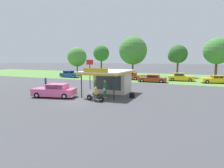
# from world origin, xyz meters

# --- Properties ---
(ground_plane) EXTENTS (300.00, 300.00, 0.00)m
(ground_plane) POSITION_xyz_m (0.00, 0.00, 0.00)
(ground_plane) COLOR #424247
(grass_verge_strip) EXTENTS (120.00, 24.00, 0.01)m
(grass_verge_strip) POSITION_xyz_m (0.00, 30.00, 0.00)
(grass_verge_strip) COLOR #56843D
(grass_verge_strip) RESTS_ON ground
(service_station_kiosk) EXTENTS (4.97, 6.76, 3.45)m
(service_station_kiosk) POSITION_xyz_m (1.44, 6.02, 1.76)
(service_station_kiosk) COLOR beige
(service_station_kiosk) RESTS_ON ground
(gas_pump_nearside) EXTENTS (0.44, 0.44, 2.04)m
(gas_pump_nearside) POSITION_xyz_m (0.83, 2.57, 0.94)
(gas_pump_nearside) COLOR slate
(gas_pump_nearside) RESTS_ON ground
(gas_pump_offside) EXTENTS (0.44, 0.44, 2.06)m
(gas_pump_offside) POSITION_xyz_m (2.06, 2.57, 0.95)
(gas_pump_offside) COLOR slate
(gas_pump_offside) RESTS_ON ground
(motorcycle_with_rider) EXTENTS (2.20, 0.75, 1.58)m
(motorcycle_with_rider) POSITION_xyz_m (1.88, 0.57, 0.65)
(motorcycle_with_rider) COLOR black
(motorcycle_with_rider) RESTS_ON ground
(featured_classic_sedan) EXTENTS (5.37, 2.96, 1.58)m
(featured_classic_sedan) POSITION_xyz_m (-3.62, 0.81, 0.73)
(featured_classic_sedan) COLOR #E55993
(featured_classic_sedan) RESTS_ON ground
(parked_car_second_row_spare) EXTENTS (5.53, 2.14, 1.42)m
(parked_car_second_row_spare) POSITION_xyz_m (4.12, 19.86, 0.66)
(parked_car_second_row_spare) COLOR #993819
(parked_car_second_row_spare) RESTS_ON ground
(parked_car_back_row_centre_left) EXTENTS (5.10, 2.94, 1.46)m
(parked_car_back_row_centre_left) POSITION_xyz_m (15.07, 22.80, 0.67)
(parked_car_back_row_centre_left) COLOR gold
(parked_car_back_row_centre_left) RESTS_ON ground
(parked_car_back_row_far_right) EXTENTS (5.39, 2.33, 1.58)m
(parked_car_back_row_far_right) POSITION_xyz_m (-16.06, 21.75, 0.72)
(parked_car_back_row_far_right) COLOR #19479E
(parked_car_back_row_far_right) RESTS_ON ground
(parked_car_back_row_right) EXTENTS (5.36, 3.14, 1.52)m
(parked_car_back_row_right) POSITION_xyz_m (-7.47, 22.78, 0.70)
(parked_car_back_row_right) COLOR beige
(parked_car_back_row_right) RESTS_ON ground
(parked_car_back_row_left) EXTENTS (5.24, 2.32, 1.60)m
(parked_car_back_row_left) POSITION_xyz_m (8.98, 24.10, 0.72)
(parked_car_back_row_left) COLOR gold
(parked_car_back_row_left) RESTS_ON ground
(parked_car_back_row_far_left) EXTENTS (5.12, 2.42, 1.54)m
(parked_car_back_row_far_left) POSITION_xyz_m (-1.21, 22.71, 0.71)
(parked_car_back_row_far_left) COLOR #993819
(parked_car_back_row_far_left) RESTS_ON ground
(bystander_chatting_near_pumps) EXTENTS (0.34, 0.34, 1.55)m
(bystander_chatting_near_pumps) POSITION_xyz_m (-10.41, 7.00, 0.81)
(bystander_chatting_near_pumps) COLOR black
(bystander_chatting_near_pumps) RESTS_ON ground
(tree_oak_far_left) EXTENTS (7.30, 7.30, 10.21)m
(tree_oak_far_left) POSITION_xyz_m (-3.46, 32.27, 6.34)
(tree_oak_far_left) COLOR brown
(tree_oak_far_left) RESTS_ON ground
(tree_oak_right) EXTENTS (6.06, 6.06, 8.02)m
(tree_oak_right) POSITION_xyz_m (-22.79, 35.73, 4.84)
(tree_oak_right) COLOR brown
(tree_oak_right) RESTS_ON ground
(tree_oak_centre) EXTENTS (5.97, 5.97, 9.18)m
(tree_oak_centre) POSITION_xyz_m (16.01, 33.12, 6.08)
(tree_oak_centre) COLOR brown
(tree_oak_centre) RESTS_ON ground
(tree_oak_far_right) EXTENTS (4.72, 4.65, 7.78)m
(tree_oak_far_right) POSITION_xyz_m (7.44, 32.68, 5.43)
(tree_oak_far_right) COLOR brown
(tree_oak_far_right) RESTS_ON ground
(tree_oak_distant_spare) EXTENTS (4.67, 4.67, 8.34)m
(tree_oak_distant_spare) POSITION_xyz_m (-13.85, 34.62, 5.97)
(tree_oak_distant_spare) COLOR brown
(tree_oak_distant_spare) RESTS_ON ground
(roadside_pole_sign) EXTENTS (1.10, 0.12, 4.31)m
(roadside_pole_sign) POSITION_xyz_m (-3.05, 8.27, 2.97)
(roadside_pole_sign) COLOR black
(roadside_pole_sign) RESTS_ON ground
(spare_tire_stack) EXTENTS (0.60, 0.60, 0.54)m
(spare_tire_stack) POSITION_xyz_m (4.88, 3.94, 0.27)
(spare_tire_stack) COLOR black
(spare_tire_stack) RESTS_ON ground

